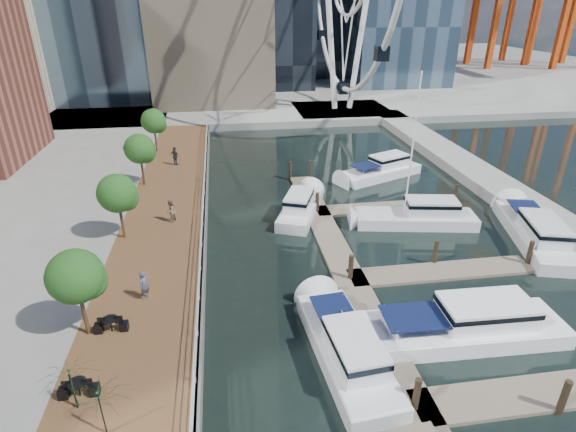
# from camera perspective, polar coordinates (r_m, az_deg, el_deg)

# --- Properties ---
(ground) EXTENTS (520.00, 520.00, 0.00)m
(ground) POSITION_cam_1_polar(r_m,az_deg,el_deg) (21.91, 5.81, -20.40)
(ground) COLOR black
(ground) RESTS_ON ground
(boardwalk) EXTENTS (6.00, 60.00, 1.00)m
(boardwalk) POSITION_cam_1_polar(r_m,az_deg,el_deg) (33.65, -15.61, -2.30)
(boardwalk) COLOR brown
(boardwalk) RESTS_ON ground
(seawall) EXTENTS (0.25, 60.00, 1.00)m
(seawall) POSITION_cam_1_polar(r_m,az_deg,el_deg) (33.36, -10.51, -1.99)
(seawall) COLOR #595954
(seawall) RESTS_ON ground
(land_far) EXTENTS (200.00, 114.00, 1.00)m
(land_far) POSITION_cam_1_polar(r_m,az_deg,el_deg) (117.71, -6.70, 18.02)
(land_far) COLOR gray
(land_far) RESTS_ON ground
(breakwater) EXTENTS (4.00, 60.00, 1.00)m
(breakwater) POSITION_cam_1_polar(r_m,az_deg,el_deg) (44.97, 24.89, 3.38)
(breakwater) COLOR gray
(breakwater) RESTS_ON ground
(pier) EXTENTS (14.00, 12.00, 1.00)m
(pier) POSITION_cam_1_polar(r_m,az_deg,el_deg) (70.77, 6.84, 13.02)
(pier) COLOR gray
(pier) RESTS_ON ground
(railing) EXTENTS (0.10, 60.00, 1.05)m
(railing) POSITION_cam_1_polar(r_m,az_deg,el_deg) (32.91, -10.82, -0.42)
(railing) COLOR white
(railing) RESTS_ON boardwalk
(floating_docks) EXTENTS (16.00, 34.00, 2.60)m
(floating_docks) POSITION_cam_1_polar(r_m,az_deg,el_deg) (31.44, 15.69, -4.40)
(floating_docks) COLOR #6D6051
(floating_docks) RESTS_ON ground
(street_trees) EXTENTS (2.60, 42.60, 4.60)m
(street_trees) POSITION_cam_1_polar(r_m,az_deg,el_deg) (31.64, -20.89, 2.69)
(street_trees) COLOR #3F2B1C
(street_trees) RESTS_ON ground
(cafe_tables) EXTENTS (2.50, 13.70, 0.74)m
(cafe_tables) POSITION_cam_1_polar(r_m,az_deg,el_deg) (20.07, -25.39, -23.24)
(cafe_tables) COLOR black
(cafe_tables) RESTS_ON ground
(yacht_foreground) EXTENTS (12.01, 3.56, 2.15)m
(yacht_foreground) POSITION_cam_1_polar(r_m,az_deg,el_deg) (25.62, 20.63, -14.20)
(yacht_foreground) COLOR white
(yacht_foreground) RESTS_ON ground
(pedestrian_near) EXTENTS (0.72, 0.72, 1.69)m
(pedestrian_near) POSITION_cam_1_polar(r_m,az_deg,el_deg) (25.75, -17.76, -8.37)
(pedestrian_near) COLOR #4C4E66
(pedestrian_near) RESTS_ON boardwalk
(pedestrian_mid) EXTENTS (0.98, 1.07, 1.77)m
(pedestrian_mid) POSITION_cam_1_polar(r_m,az_deg,el_deg) (33.92, -14.71, 0.66)
(pedestrian_mid) COLOR #7C6C56
(pedestrian_mid) RESTS_ON boardwalk
(pedestrian_far) EXTENTS (1.12, 1.00, 1.83)m
(pedestrian_far) POSITION_cam_1_polar(r_m,az_deg,el_deg) (46.07, -14.14, 7.40)
(pedestrian_far) COLOR #2F323B
(pedestrian_far) RESTS_ON boardwalk
(moored_yachts) EXTENTS (21.60, 40.68, 11.50)m
(moored_yachts) POSITION_cam_1_polar(r_m,az_deg,el_deg) (34.13, 16.46, -2.96)
(moored_yachts) COLOR silver
(moored_yachts) RESTS_ON ground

